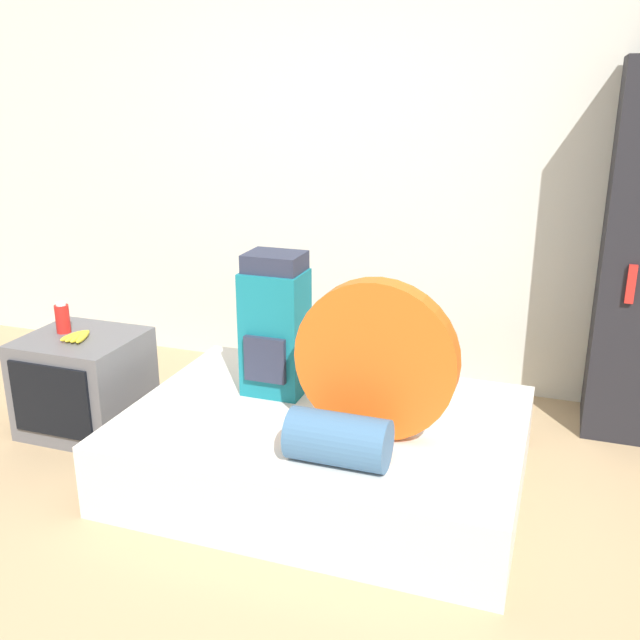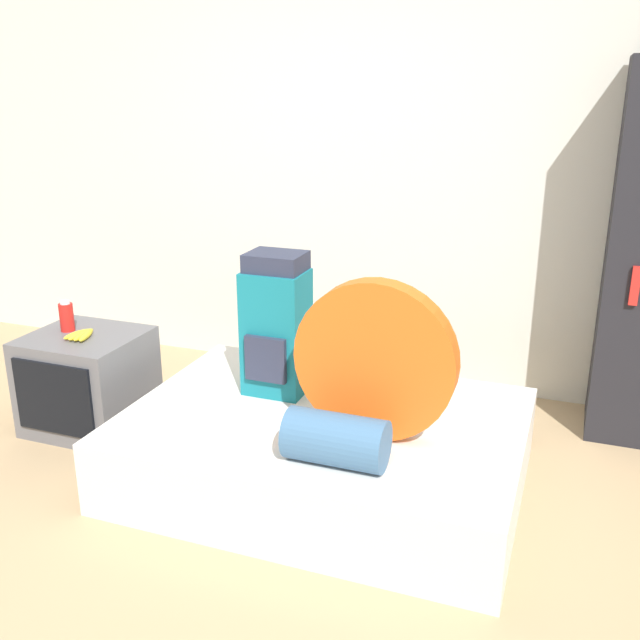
{
  "view_description": "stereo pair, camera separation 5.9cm",
  "coord_description": "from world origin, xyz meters",
  "px_view_note": "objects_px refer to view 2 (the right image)",
  "views": [
    {
      "loc": [
        1.12,
        -2.07,
        1.77
      ],
      "look_at": [
        0.14,
        0.7,
        0.79
      ],
      "focal_mm": 40.0,
      "sensor_mm": 36.0,
      "label": 1
    },
    {
      "loc": [
        1.17,
        -2.05,
        1.77
      ],
      "look_at": [
        0.14,
        0.7,
        0.79
      ],
      "focal_mm": 40.0,
      "sensor_mm": 36.0,
      "label": 2
    }
  ],
  "objects_px": {
    "tent_bag": "(375,360)",
    "sleeping_roll": "(336,439)",
    "backpack": "(276,326)",
    "canister": "(67,316)",
    "television": "(88,381)"
  },
  "relations": [
    {
      "from": "backpack",
      "to": "tent_bag",
      "type": "distance_m",
      "value": 0.64
    },
    {
      "from": "backpack",
      "to": "canister",
      "type": "height_order",
      "value": "backpack"
    },
    {
      "from": "backpack",
      "to": "tent_bag",
      "type": "xyz_separation_m",
      "value": [
        0.57,
        -0.29,
        0.01
      ]
    },
    {
      "from": "tent_bag",
      "to": "canister",
      "type": "xyz_separation_m",
      "value": [
        -1.76,
        0.24,
        -0.08
      ]
    },
    {
      "from": "tent_bag",
      "to": "sleeping_roll",
      "type": "xyz_separation_m",
      "value": [
        -0.07,
        -0.28,
        -0.24
      ]
    },
    {
      "from": "tent_bag",
      "to": "television",
      "type": "xyz_separation_m",
      "value": [
        -1.64,
        0.2,
        -0.42
      ]
    },
    {
      "from": "backpack",
      "to": "sleeping_roll",
      "type": "distance_m",
      "value": 0.79
    },
    {
      "from": "backpack",
      "to": "tent_bag",
      "type": "bearing_deg",
      "value": -26.52
    },
    {
      "from": "tent_bag",
      "to": "television",
      "type": "height_order",
      "value": "tent_bag"
    },
    {
      "from": "tent_bag",
      "to": "sleeping_roll",
      "type": "bearing_deg",
      "value": -104.41
    },
    {
      "from": "tent_bag",
      "to": "television",
      "type": "bearing_deg",
      "value": 172.96
    },
    {
      "from": "tent_bag",
      "to": "television",
      "type": "relative_size",
      "value": 1.2
    },
    {
      "from": "backpack",
      "to": "canister",
      "type": "xyz_separation_m",
      "value": [
        -1.19,
        -0.05,
        -0.07
      ]
    },
    {
      "from": "sleeping_roll",
      "to": "canister",
      "type": "bearing_deg",
      "value": 163.05
    },
    {
      "from": "television",
      "to": "canister",
      "type": "bearing_deg",
      "value": 164.42
    }
  ]
}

